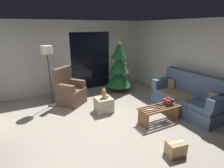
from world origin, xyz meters
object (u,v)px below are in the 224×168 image
at_px(floor_lamp, 47,56).
at_px(teddy_bear_honey, 104,94).
at_px(remote_black, 159,105).
at_px(armchair, 70,91).
at_px(cardboard_box_taped_mid_floor, 176,148).
at_px(couch, 187,98).
at_px(cell_phone, 169,99).
at_px(ottoman, 104,105).
at_px(coffee_table, 159,112).
at_px(christmas_tree, 119,69).
at_px(remote_graphite, 159,107).
at_px(remote_white, 150,110).
at_px(book_stack, 168,101).

height_order(floor_lamp, teddy_bear_honey, floor_lamp).
relative_size(remote_black, armchair, 0.14).
distance_m(armchair, floor_lamp, 1.23).
bearing_deg(cardboard_box_taped_mid_floor, couch, 35.81).
bearing_deg(floor_lamp, cardboard_box_taped_mid_floor, -63.37).
relative_size(cell_phone, floor_lamp, 0.08).
bearing_deg(cardboard_box_taped_mid_floor, ottoman, 101.45).
bearing_deg(coffee_table, christmas_tree, 85.62).
height_order(couch, coffee_table, couch).
distance_m(christmas_tree, floor_lamp, 2.50).
distance_m(coffee_table, cardboard_box_taped_mid_floor, 1.22).
relative_size(armchair, teddy_bear_honey, 3.96).
bearing_deg(remote_graphite, couch, 28.66).
height_order(couch, floor_lamp, floor_lamp).
bearing_deg(ottoman, remote_black, -45.17).
xyz_separation_m(cell_phone, cardboard_box_taped_mid_floor, (-0.85, -1.09, -0.41)).
height_order(coffee_table, remote_white, remote_white).
height_order(remote_white, cardboard_box_taped_mid_floor, remote_white).
relative_size(couch, armchair, 1.75).
relative_size(remote_white, ottoman, 0.35).
bearing_deg(remote_black, armchair, 98.91).
height_order(coffee_table, teddy_bear_honey, teddy_bear_honey).
distance_m(remote_graphite, cardboard_box_taped_mid_floor, 1.21).
xyz_separation_m(remote_white, remote_graphite, (0.28, 0.02, 0.00)).
xyz_separation_m(remote_black, armchair, (-1.74, 2.01, -0.01)).
height_order(coffee_table, book_stack, book_stack).
height_order(cell_phone, christmas_tree, christmas_tree).
bearing_deg(ottoman, teddy_bear_honey, -48.46).
distance_m(cell_phone, floor_lamp, 3.48).
bearing_deg(armchair, floor_lamp, 165.37).
relative_size(christmas_tree, teddy_bear_honey, 6.48).
distance_m(remote_white, floor_lamp, 3.14).
distance_m(coffee_table, teddy_bear_honey, 1.52).
bearing_deg(remote_graphite, remote_white, -153.52).
bearing_deg(book_stack, cardboard_box_taped_mid_floor, -127.38).
height_order(remote_graphite, christmas_tree, christmas_tree).
distance_m(couch, cardboard_box_taped_mid_floor, 2.02).
bearing_deg(christmas_tree, coffee_table, -94.38).
relative_size(remote_white, book_stack, 0.58).
distance_m(cell_phone, cardboard_box_taped_mid_floor, 1.45).
relative_size(teddy_bear_honey, cardboard_box_taped_mid_floor, 0.77).
xyz_separation_m(remote_white, book_stack, (0.62, 0.06, 0.06)).
bearing_deg(coffee_table, book_stack, 4.90).
relative_size(remote_graphite, armchair, 0.14).
bearing_deg(book_stack, teddy_bear_honey, 139.57).
bearing_deg(floor_lamp, remote_black, -43.58).
bearing_deg(couch, christmas_tree, 110.94).
bearing_deg(ottoman, christmas_tree, 47.02).
bearing_deg(teddy_bear_honey, christmas_tree, 47.37).
xyz_separation_m(cell_phone, christmas_tree, (-0.11, 2.39, 0.28)).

